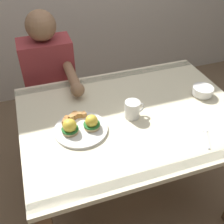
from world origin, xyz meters
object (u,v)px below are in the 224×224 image
fruit_bowl (203,91)px  coffee_mug (133,109)px  dining_table (132,128)px  diner_person (51,82)px  fork (206,136)px  eggs_benedict_plate (80,127)px

fruit_bowl → coffee_mug: (-0.47, -0.05, 0.02)m
dining_table → diner_person: 0.70m
fruit_bowl → coffee_mug: bearing=-173.6°
coffee_mug → fork: coffee_mug is taller
fruit_bowl → fork: size_ratio=0.82×
coffee_mug → fork: (0.29, -0.26, -0.05)m
coffee_mug → fruit_bowl: bearing=6.4°
fruit_bowl → diner_person: (-0.82, 0.57, -0.12)m
dining_table → coffee_mug: coffee_mug is taller
dining_table → fruit_bowl: fruit_bowl is taller
eggs_benedict_plate → fork: (0.58, -0.24, -0.02)m
fork → dining_table: bearing=134.2°
fruit_bowl → coffee_mug: coffee_mug is taller
eggs_benedict_plate → coffee_mug: (0.29, 0.02, 0.03)m
dining_table → coffee_mug: bearing=-119.6°
eggs_benedict_plate → coffee_mug: coffee_mug is taller
dining_table → diner_person: size_ratio=1.05×
dining_table → diner_person: diner_person is taller
fruit_bowl → fork: 0.36m
dining_table → fork: (0.27, -0.28, 0.11)m
dining_table → fork: fork is taller
eggs_benedict_plate → fork: eggs_benedict_plate is taller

